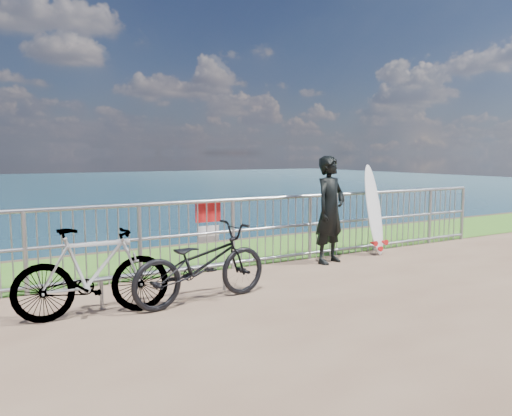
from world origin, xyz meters
TOP-DOWN VIEW (x-y plane):
  - grass_strip at (0.00, 2.70)m, footprint 120.00×120.00m
  - railing at (0.01, 1.60)m, footprint 10.06×0.10m
  - surfer at (1.11, 1.18)m, footprint 0.75×0.60m
  - surfboard at (2.26, 1.35)m, footprint 0.51×0.48m
  - bicycle_near at (-1.66, 0.20)m, footprint 1.89×0.85m
  - bicycle_far at (-2.93, 0.29)m, footprint 1.74×0.67m
  - bike_rack at (-1.99, 0.54)m, footprint 1.81×0.05m

SIDE VIEW (x-z plane):
  - grass_strip at x=0.00m, z-range 0.01..0.01m
  - bike_rack at x=-1.99m, z-range 0.12..0.50m
  - bicycle_near at x=-1.66m, z-range 0.00..0.96m
  - bicycle_far at x=-2.93m, z-range 0.00..1.02m
  - railing at x=0.01m, z-range 0.01..1.14m
  - surfboard at x=2.26m, z-range -0.06..1.58m
  - surfer at x=1.11m, z-range 0.00..1.79m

